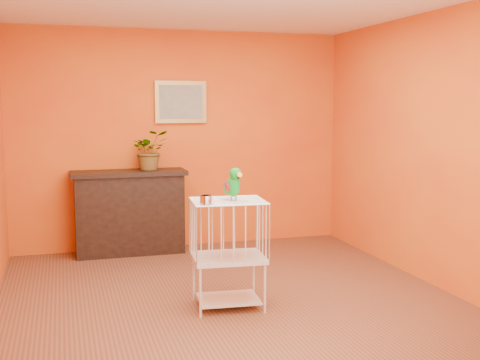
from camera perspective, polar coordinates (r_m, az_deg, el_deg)
name	(u,v)px	position (r m, az deg, el deg)	size (l,w,h in m)	color
ground	(232,302)	(5.38, -0.80, -11.52)	(4.50, 4.50, 0.00)	brown
room_shell	(231,121)	(5.10, -0.83, 5.60)	(4.50, 4.50, 4.50)	orange
console_cabinet	(129,212)	(7.07, -10.44, -3.01)	(1.30, 0.47, 0.97)	black
potted_plant	(150,155)	(7.01, -8.52, 2.39)	(0.41, 0.46, 0.36)	#26722D
framed_picture	(181,102)	(7.25, -5.63, 7.37)	(0.62, 0.04, 0.50)	#AD863D
birdcage	(228,252)	(5.12, -1.12, -6.87)	(0.64, 0.51, 0.93)	silver
feed_cup	(206,200)	(4.82, -3.23, -1.87)	(0.10, 0.10, 0.07)	silver
parrot	(234,184)	(4.99, -0.60, -0.36)	(0.15, 0.25, 0.28)	#59544C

